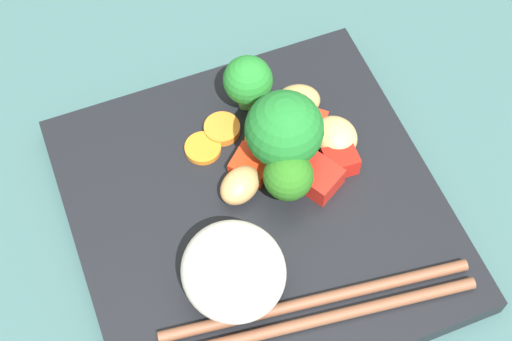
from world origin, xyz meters
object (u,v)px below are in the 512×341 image
at_px(carrot_slice_0, 218,130).
at_px(chopstick_pair, 319,310).
at_px(broccoli_floret_2, 284,130).
at_px(square_plate, 257,212).
at_px(rice_mound, 233,271).

bearing_deg(carrot_slice_0, chopstick_pair, 93.76).
bearing_deg(chopstick_pair, broccoli_floret_2, 86.64).
xyz_separation_m(carrot_slice_0, chopstick_pair, (-0.01, 0.17, 0.00)).
distance_m(square_plate, chopstick_pair, 0.10).
xyz_separation_m(rice_mound, broccoli_floret_2, (-0.07, -0.08, 0.02)).
height_order(rice_mound, broccoli_floret_2, broccoli_floret_2).
relative_size(square_plate, chopstick_pair, 1.21).
xyz_separation_m(square_plate, broccoli_floret_2, (-0.03, -0.03, 0.05)).
distance_m(square_plate, carrot_slice_0, 0.08).
bearing_deg(square_plate, carrot_slice_0, -87.60).
bearing_deg(broccoli_floret_2, chopstick_pair, 78.21).
bearing_deg(square_plate, rice_mound, 53.29).
bearing_deg(rice_mound, chopstick_pair, 139.41).
xyz_separation_m(broccoli_floret_2, chopstick_pair, (0.03, 0.13, -0.04)).
bearing_deg(rice_mound, square_plate, -126.71).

